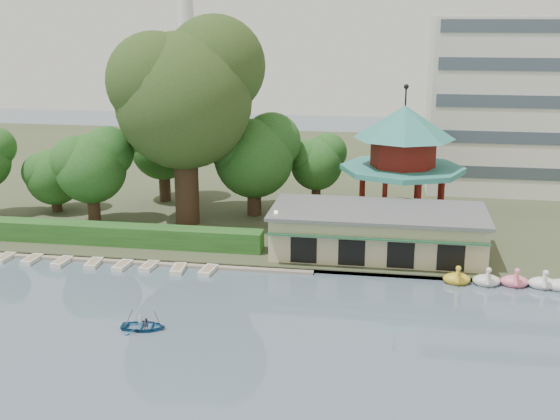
% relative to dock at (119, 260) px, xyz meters
% --- Properties ---
extents(ground_plane, '(220.00, 220.00, 0.00)m').
position_rel_dock_xyz_m(ground_plane, '(12.00, -17.20, -0.12)').
color(ground_plane, slate).
rests_on(ground_plane, ground).
extents(shore, '(220.00, 70.00, 0.40)m').
position_rel_dock_xyz_m(shore, '(12.00, 34.80, 0.08)').
color(shore, '#424930').
rests_on(shore, ground).
extents(embankment, '(220.00, 0.60, 0.30)m').
position_rel_dock_xyz_m(embankment, '(12.00, 0.10, 0.03)').
color(embankment, gray).
rests_on(embankment, ground).
extents(dock, '(34.00, 1.60, 0.24)m').
position_rel_dock_xyz_m(dock, '(0.00, 0.00, 0.00)').
color(dock, gray).
rests_on(dock, ground).
extents(boathouse, '(18.60, 9.39, 3.90)m').
position_rel_dock_xyz_m(boathouse, '(22.00, 4.77, 2.25)').
color(boathouse, '#C0B48D').
rests_on(boathouse, shore).
extents(pavilion, '(12.40, 12.40, 13.50)m').
position_rel_dock_xyz_m(pavilion, '(24.00, 14.80, 7.36)').
color(pavilion, '#C0B48D').
rests_on(pavilion, shore).
extents(hedge, '(30.00, 2.00, 1.80)m').
position_rel_dock_xyz_m(hedge, '(-3.00, 3.30, 1.18)').
color(hedge, '#285C21').
rests_on(hedge, shore).
extents(lamp_post, '(0.36, 0.36, 4.28)m').
position_rel_dock_xyz_m(lamp_post, '(13.50, 1.80, 3.22)').
color(lamp_post, black).
rests_on(lamp_post, shore).
extents(big_tree, '(14.49, 13.50, 20.31)m').
position_rel_dock_xyz_m(big_tree, '(3.18, 11.01, 13.52)').
color(big_tree, '#3A281C').
rests_on(big_tree, shore).
extents(small_trees, '(39.00, 17.12, 10.58)m').
position_rel_dock_xyz_m(small_trees, '(-0.23, 14.31, 6.27)').
color(small_trees, '#3A281C').
rests_on(small_trees, shore).
extents(swan_boats, '(15.63, 2.09, 1.92)m').
position_rel_dock_xyz_m(swan_boats, '(35.77, -0.56, 0.28)').
color(swan_boats, gold).
rests_on(swan_boats, ground).
extents(moored_rowboats, '(24.69, 2.70, 0.36)m').
position_rel_dock_xyz_m(moored_rowboats, '(-3.30, -1.39, 0.06)').
color(moored_rowboats, silver).
rests_on(moored_rowboats, ground).
extents(rowboat_with_passengers, '(4.57, 3.47, 2.01)m').
position_rel_dock_xyz_m(rowboat_with_passengers, '(6.84, -12.70, 0.32)').
color(rowboat_with_passengers, '#236095').
rests_on(rowboat_with_passengers, ground).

